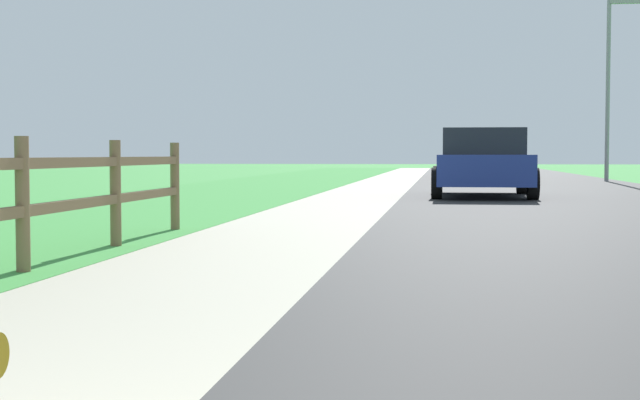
{
  "coord_description": "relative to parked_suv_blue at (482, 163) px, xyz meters",
  "views": [
    {
      "loc": [
        0.9,
        -1.19,
        0.92
      ],
      "look_at": [
        -0.06,
        5.89,
        0.56
      ],
      "focal_mm": 51.12,
      "sensor_mm": 36.0,
      "label": 1
    }
  ],
  "objects": [
    {
      "name": "ground_plane",
      "position": [
        -1.73,
        6.01,
        -0.74
      ],
      "size": [
        120.0,
        120.0,
        0.0
      ],
      "primitive_type": "plane",
      "color": "#3D923F"
    },
    {
      "name": "road_asphalt",
      "position": [
        1.77,
        8.01,
        -0.74
      ],
      "size": [
        7.0,
        66.0,
        0.01
      ],
      "primitive_type": "cube",
      "color": "#2D2D2D",
      "rests_on": "ground"
    },
    {
      "name": "curb_concrete",
      "position": [
        -4.73,
        8.01,
        -0.74
      ],
      "size": [
        6.0,
        66.0,
        0.01
      ],
      "primitive_type": "cube",
      "color": "#ACA793",
      "rests_on": "ground"
    },
    {
      "name": "grass_verge",
      "position": [
        -6.23,
        8.01,
        -0.73
      ],
      "size": [
        5.0,
        66.0,
        0.0
      ],
      "primitive_type": "cube",
      "color": "#3D923F",
      "rests_on": "ground"
    },
    {
      "name": "parked_suv_blue",
      "position": [
        0.0,
        0.0,
        0.0
      ],
      "size": [
        2.16,
        4.41,
        1.48
      ],
      "color": "navy",
      "rests_on": "ground"
    },
    {
      "name": "parked_car_white",
      "position": [
        0.58,
        10.03,
        0.03
      ],
      "size": [
        2.15,
        4.56,
        1.51
      ],
      "color": "white",
      "rests_on": "ground"
    },
    {
      "name": "parked_car_red",
      "position": [
        0.63,
        17.6,
        0.01
      ],
      "size": [
        2.15,
        4.88,
        1.48
      ],
      "color": "maroon",
      "rests_on": "ground"
    },
    {
      "name": "street_lamp",
      "position": [
        4.77,
        11.78,
        2.96
      ],
      "size": [
        1.17,
        0.2,
        6.21
      ],
      "color": "gray",
      "rests_on": "ground"
    }
  ]
}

